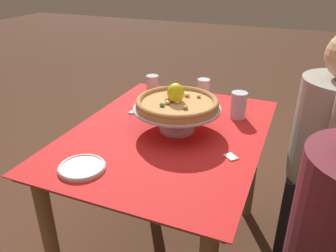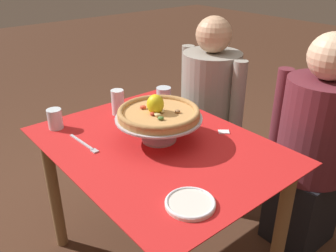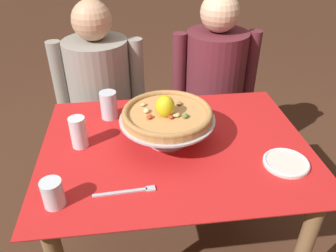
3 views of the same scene
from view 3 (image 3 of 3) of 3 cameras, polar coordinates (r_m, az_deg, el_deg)
name	(u,v)px [view 3 (image 3 of 3)]	position (r m, az deg, el deg)	size (l,w,h in m)	color
dining_table	(175,167)	(1.42, 1.24, -7.11)	(1.08, 0.82, 0.71)	olive
pizza_stand	(167,124)	(1.32, -0.13, 0.37)	(0.38, 0.38, 0.11)	#B7B7C1
pizza	(167,113)	(1.30, -0.16, 2.19)	(0.36, 0.36, 0.10)	tan
water_glass_back_left	(109,106)	(1.52, -10.12, 3.37)	(0.08, 0.08, 0.13)	silver
water_glass_side_left	(79,134)	(1.36, -15.08, -1.36)	(0.06, 0.06, 0.13)	white
water_glass_front_left	(53,195)	(1.13, -19.12, -11.13)	(0.07, 0.07, 0.10)	silver
side_plate	(286,163)	(1.32, 19.64, -5.93)	(0.17, 0.17, 0.02)	silver
dinner_fork	(128,191)	(1.15, -6.89, -11.11)	(0.21, 0.03, 0.01)	#B7B7C1
sugar_packet	(188,106)	(1.62, 3.50, 3.48)	(0.05, 0.04, 0.01)	white
diner_left	(102,102)	(2.01, -11.30, 4.00)	(0.51, 0.36, 1.14)	black
diner_right	(213,92)	(2.09, 7.80, 5.86)	(0.51, 0.36, 1.16)	black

